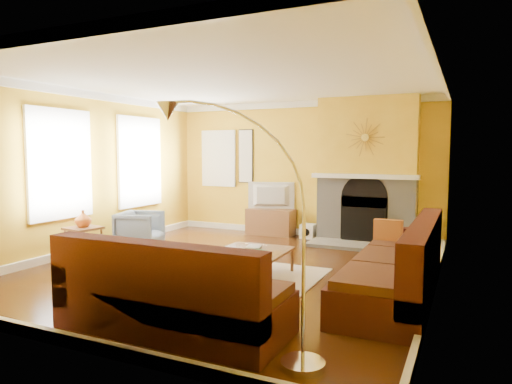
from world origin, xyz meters
The scene contains 27 objects.
floor centered at (0.00, 0.00, -0.01)m, with size 5.50×6.00×0.02m, color #512B11.
ceiling centered at (0.00, 0.00, 2.71)m, with size 5.50×6.00×0.02m, color white.
wall_back centered at (0.00, 3.01, 1.35)m, with size 5.50×0.02×2.70m, color gold.
wall_front centered at (0.00, -3.01, 1.35)m, with size 5.50×0.02×2.70m, color gold.
wall_left centered at (-2.76, 0.00, 1.35)m, with size 0.02×6.00×2.70m, color gold.
wall_right centered at (2.76, 0.00, 1.35)m, with size 0.02×6.00×2.70m, color gold.
baseboard centered at (0.00, 0.00, 0.06)m, with size 5.50×6.00×0.12m, color white, non-canonical shape.
crown_molding centered at (0.00, 0.00, 2.64)m, with size 5.50×6.00×0.12m, color white, non-canonical shape.
window_left_near centered at (-2.72, 1.30, 1.50)m, with size 0.06×1.22×1.72m, color white.
window_left_far centered at (-2.72, -0.60, 1.50)m, with size 0.06×1.22×1.72m, color white.
window_back centered at (-1.90, 2.96, 1.55)m, with size 0.82×0.06×1.22m, color white.
wall_art centered at (-1.25, 2.97, 1.60)m, with size 0.34×0.04×1.14m, color white.
fireplace centered at (1.35, 2.80, 1.35)m, with size 1.80×0.40×2.70m, color gray, non-canonical shape.
mantel centered at (1.35, 2.56, 1.25)m, with size 1.92×0.22×0.08m, color white.
hearth centered at (1.35, 2.25, 0.03)m, with size 1.80×0.70×0.06m, color gray.
sunburst centered at (1.35, 2.57, 1.95)m, with size 0.70×0.04×0.70m, color olive, non-canonical shape.
rug centered at (0.15, -0.36, 0.01)m, with size 2.40×1.80×0.02m, color beige.
sectional_sofa centered at (1.11, -0.81, 0.45)m, with size 3.28×3.78×0.90m, color #461D16, non-canonical shape.
coffee_table centered at (0.44, -0.24, 0.18)m, with size 0.92×0.92×0.36m, color white, non-canonical shape.
media_console centered at (-0.57, 2.75, 0.26)m, with size 0.96×0.43×0.53m, color brown.
tv centered at (-0.57, 2.75, 0.80)m, with size 0.95×0.13×0.55m, color black.
subwoofer centered at (0.25, 2.71, 0.14)m, with size 0.28×0.28×0.28m, color white.
armchair centered at (-2.15, 0.58, 0.32)m, with size 0.69×0.71×0.65m, color slate.
side_table centered at (-2.37, -0.50, 0.26)m, with size 0.47×0.47×0.52m, color brown, non-canonical shape.
vase centered at (-2.37, -0.50, 0.65)m, with size 0.25×0.25×0.26m, color orange.
book centered at (0.31, -0.15, 0.38)m, with size 0.20×0.27×0.03m, color white.
arc_lamp centered at (1.37, -2.49, 1.05)m, with size 1.34×0.36×2.10m, color silver, non-canonical shape.
Camera 1 is at (3.06, -5.75, 1.69)m, focal length 32.00 mm.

